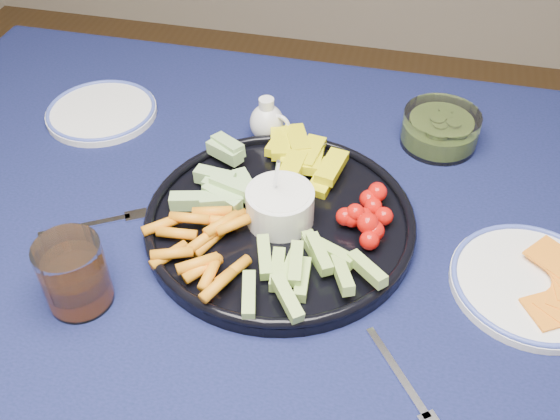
% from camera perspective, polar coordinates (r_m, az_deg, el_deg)
% --- Properties ---
extents(dining_table, '(1.67, 1.07, 0.75)m').
position_cam_1_polar(dining_table, '(0.96, 5.45, -8.04)').
color(dining_table, '#51361B').
rests_on(dining_table, ground).
extents(crudite_platter, '(0.40, 0.40, 0.13)m').
position_cam_1_polar(crudite_platter, '(0.92, -0.16, -0.56)').
color(crudite_platter, black).
rests_on(crudite_platter, dining_table).
extents(creamer_pitcher, '(0.07, 0.06, 0.08)m').
position_cam_1_polar(creamer_pitcher, '(1.08, -1.17, 8.02)').
color(creamer_pitcher, white).
rests_on(creamer_pitcher, dining_table).
extents(pickle_bowl, '(0.13, 0.13, 0.06)m').
position_cam_1_polar(pickle_bowl, '(1.11, 14.41, 7.08)').
color(pickle_bowl, silver).
rests_on(pickle_bowl, dining_table).
extents(cheese_plate, '(0.22, 0.22, 0.03)m').
position_cam_1_polar(cheese_plate, '(0.91, 22.09, -6.09)').
color(cheese_plate, white).
rests_on(cheese_plate, dining_table).
extents(juice_tumbler, '(0.09, 0.09, 0.10)m').
position_cam_1_polar(juice_tumbler, '(0.85, -18.21, -5.88)').
color(juice_tumbler, silver).
rests_on(juice_tumbler, dining_table).
extents(fork_left, '(0.15, 0.10, 0.00)m').
position_cam_1_polar(fork_left, '(0.97, -15.85, -1.07)').
color(fork_left, silver).
rests_on(fork_left, dining_table).
extents(fork_right, '(0.11, 0.14, 0.00)m').
position_cam_1_polar(fork_right, '(0.78, 11.71, -15.81)').
color(fork_right, silver).
rests_on(fork_right, dining_table).
extents(side_plate_extra, '(0.20, 0.20, 0.02)m').
position_cam_1_polar(side_plate_extra, '(1.20, -16.00, 8.68)').
color(side_plate_extra, white).
rests_on(side_plate_extra, dining_table).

